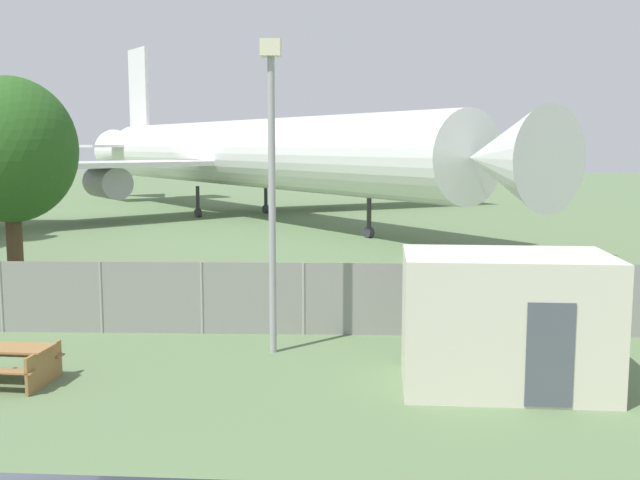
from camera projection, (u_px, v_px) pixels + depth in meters
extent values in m
cylinder|color=gray|center=(1.00, 297.00, 18.83)|extent=(0.07, 0.07, 1.81)
cylinder|color=gray|center=(101.00, 297.00, 18.74)|extent=(0.07, 0.07, 1.81)
cylinder|color=gray|center=(202.00, 298.00, 18.66)|extent=(0.07, 0.07, 1.81)
cylinder|color=gray|center=(304.00, 299.00, 18.57)|extent=(0.07, 0.07, 1.81)
cylinder|color=gray|center=(406.00, 300.00, 18.48)|extent=(0.07, 0.07, 1.81)
cylinder|color=gray|center=(510.00, 300.00, 18.39)|extent=(0.07, 0.07, 1.81)
cylinder|color=gray|center=(615.00, 301.00, 18.31)|extent=(0.07, 0.07, 1.81)
cube|color=gray|center=(202.00, 298.00, 18.66)|extent=(56.00, 0.01, 1.81)
cylinder|color=white|center=(246.00, 153.00, 48.00)|extent=(26.75, 34.35, 4.25)
cone|color=white|center=(508.00, 158.00, 30.08)|extent=(5.94, 5.94, 4.25)
cone|color=white|center=(125.00, 151.00, 66.36)|extent=(6.23, 6.55, 3.83)
cube|color=white|center=(364.00, 161.00, 55.84)|extent=(18.26, 13.27, 0.30)
cylinder|color=#939399|center=(331.00, 176.00, 54.81)|extent=(3.80, 4.22, 1.91)
cube|color=white|center=(64.00, 165.00, 43.56)|extent=(16.58, 16.35, 0.30)
cylinder|color=#939399|center=(107.00, 183.00, 45.50)|extent=(3.80, 4.22, 1.91)
cube|color=white|center=(138.00, 87.00, 62.63)|extent=(2.46, 3.23, 6.38)
cube|color=white|center=(141.00, 146.00, 63.08)|extent=(9.56, 8.27, 0.20)
cylinder|color=#2D2D33|center=(369.00, 218.00, 37.88)|extent=(0.24, 0.24, 2.03)
cylinder|color=#2D2D33|center=(369.00, 232.00, 37.98)|extent=(0.57, 0.63, 0.56)
cylinder|color=#2D2D33|center=(266.00, 199.00, 51.44)|extent=(0.24, 0.24, 2.03)
cylinder|color=#2D2D33|center=(266.00, 209.00, 51.53)|extent=(0.57, 0.63, 0.56)
cylinder|color=#2D2D33|center=(198.00, 202.00, 48.59)|extent=(0.24, 0.24, 2.03)
cylinder|color=#2D2D33|center=(198.00, 213.00, 48.69)|extent=(0.57, 0.63, 0.56)
cube|color=beige|center=(505.00, 321.00, 14.51)|extent=(4.05, 2.65, 2.63)
cube|color=#4C515B|center=(550.00, 355.00, 13.27)|extent=(0.84, 0.07, 1.90)
cube|color=olive|center=(7.00, 348.00, 14.73)|extent=(1.76, 0.91, 0.04)
cube|color=olive|center=(23.00, 354.00, 15.32)|extent=(1.72, 0.43, 0.04)
cube|color=olive|center=(44.00, 367.00, 14.69)|extent=(0.18, 1.40, 0.74)
cylinder|color=#4C3823|center=(15.00, 256.00, 21.92)|extent=(0.46, 0.46, 2.94)
ellipsoid|color=#28561E|center=(10.00, 150.00, 21.52)|extent=(3.82, 3.82, 4.21)
cylinder|color=#99999E|center=(272.00, 208.00, 16.69)|extent=(0.16, 0.16, 6.62)
cube|color=beige|center=(271.00, 48.00, 16.25)|extent=(0.44, 0.44, 0.36)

